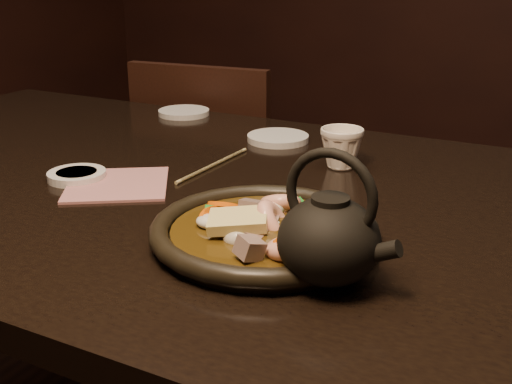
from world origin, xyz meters
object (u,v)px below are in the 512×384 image
at_px(chair, 220,198).
at_px(plate, 265,232).
at_px(table, 176,221).
at_px(teapot, 330,236).
at_px(tea_cup, 342,147).

distance_m(chair, plate, 0.99).
bearing_deg(chair, plate, 119.27).
relative_size(table, teapot, 10.33).
relative_size(plate, teapot, 1.90).
xyz_separation_m(table, teapot, (0.36, -0.22, 0.13)).
relative_size(table, chair, 1.89).
bearing_deg(tea_cup, table, -140.71).
bearing_deg(chair, tea_cup, 134.31).
height_order(table, plate, plate).
distance_m(table, tea_cup, 0.31).
bearing_deg(table, tea_cup, 39.29).
distance_m(plate, teapot, 0.14).
distance_m(table, chair, 0.71).
bearing_deg(tea_cup, chair, 139.59).
bearing_deg(teapot, table, 151.57).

